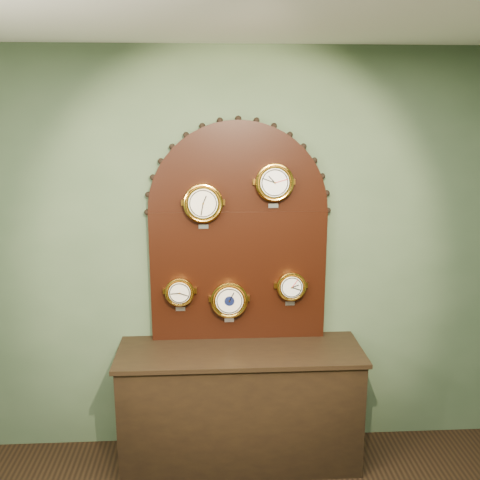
{
  "coord_description": "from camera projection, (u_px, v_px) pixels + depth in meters",
  "views": [
    {
      "loc": [
        -0.19,
        -1.13,
        2.38
      ],
      "look_at": [
        0.0,
        2.25,
        1.58
      ],
      "focal_mm": 40.68,
      "sensor_mm": 36.0,
      "label": 1
    }
  ],
  "objects": [
    {
      "name": "arabic_clock",
      "position": [
        274.0,
        182.0,
        3.53
      ],
      "size": [
        0.25,
        0.08,
        0.3
      ],
      "color": "gold",
      "rests_on": "display_board"
    },
    {
      "name": "hygrometer",
      "position": [
        180.0,
        292.0,
        3.67
      ],
      "size": [
        0.2,
        0.08,
        0.25
      ],
      "color": "gold",
      "rests_on": "display_board"
    },
    {
      "name": "wall_back",
      "position": [
        238.0,
        257.0,
        3.76
      ],
      "size": [
        4.0,
        0.0,
        4.0
      ],
      "primitive_type": "plane",
      "rotation": [
        1.57,
        0.0,
        0.0
      ],
      "color": "#44583C",
      "rests_on": "ground"
    },
    {
      "name": "display_board",
      "position": [
        238.0,
        227.0,
        3.66
      ],
      "size": [
        1.26,
        0.06,
        1.53
      ],
      "color": "black",
      "rests_on": "shop_counter"
    },
    {
      "name": "barometer",
      "position": [
        229.0,
        300.0,
        3.7
      ],
      "size": [
        0.25,
        0.08,
        0.3
      ],
      "color": "gold",
      "rests_on": "display_board"
    },
    {
      "name": "tide_clock",
      "position": [
        291.0,
        286.0,
        3.71
      ],
      "size": [
        0.2,
        0.08,
        0.25
      ],
      "color": "gold",
      "rests_on": "display_board"
    },
    {
      "name": "shop_counter",
      "position": [
        240.0,
        408.0,
        3.73
      ],
      "size": [
        1.6,
        0.5,
        0.8
      ],
      "primitive_type": "cube",
      "color": "black",
      "rests_on": "ground_plane"
    },
    {
      "name": "roman_clock",
      "position": [
        203.0,
        203.0,
        3.54
      ],
      "size": [
        0.26,
        0.08,
        0.31
      ],
      "color": "gold",
      "rests_on": "display_board"
    }
  ]
}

